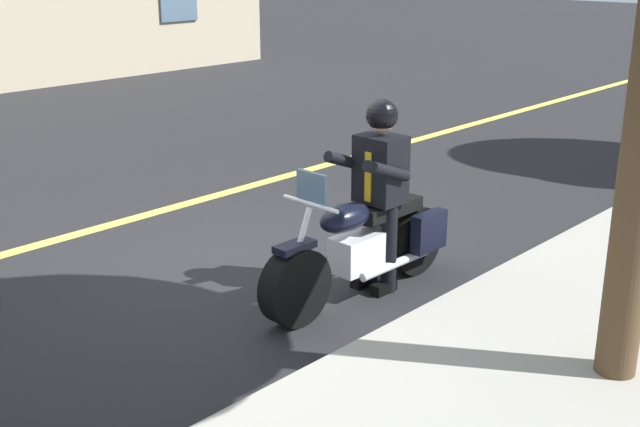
% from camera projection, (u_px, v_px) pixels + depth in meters
% --- Properties ---
extents(ground_plane, '(80.00, 80.00, 0.00)m').
position_uv_depth(ground_plane, '(237.00, 269.00, 7.80)').
color(ground_plane, black).
extents(lane_center_stripe, '(60.00, 0.16, 0.01)m').
position_uv_depth(lane_center_stripe, '(120.00, 222.00, 9.10)').
color(lane_center_stripe, '#E5DB4C').
rests_on(lane_center_stripe, ground_plane).
extents(motorcycle_main, '(2.21, 0.61, 1.26)m').
position_uv_depth(motorcycle_main, '(364.00, 247.00, 7.10)').
color(motorcycle_main, black).
rests_on(motorcycle_main, ground_plane).
extents(rider_main, '(0.62, 0.55, 1.74)m').
position_uv_depth(rider_main, '(379.00, 179.00, 7.05)').
color(rider_main, black).
rests_on(rider_main, ground_plane).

